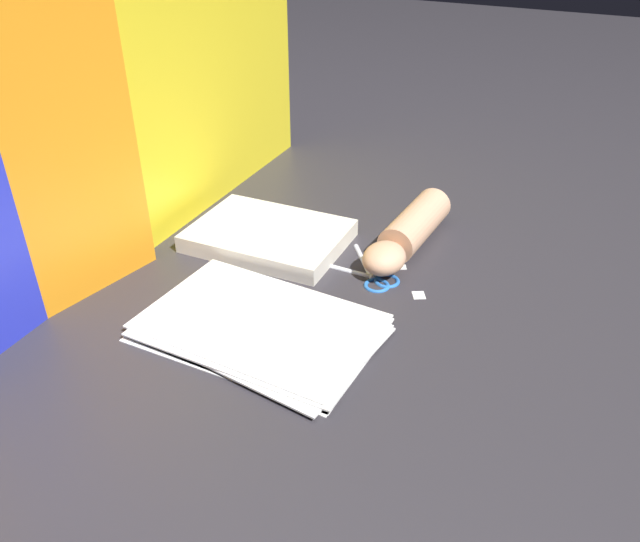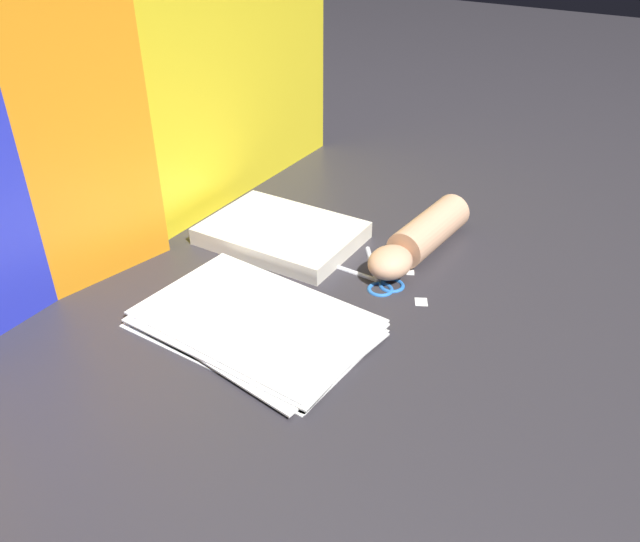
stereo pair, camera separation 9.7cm
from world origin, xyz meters
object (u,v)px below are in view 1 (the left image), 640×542
book_closed (269,236)px  hand_forearm (408,232)px  scissors (371,274)px  paper_stack (259,327)px

book_closed → hand_forearm: (0.10, -0.24, 0.02)m
scissors → book_closed: bearing=85.0°
paper_stack → scissors: paper_stack is taller
scissors → hand_forearm: (0.12, -0.02, 0.03)m
book_closed → hand_forearm: size_ratio=1.01×
paper_stack → hand_forearm: 0.36m
paper_stack → hand_forearm: (0.34, -0.11, 0.03)m
hand_forearm → scissors: bearing=170.1°
paper_stack → book_closed: (0.24, 0.13, 0.01)m
paper_stack → scissors: (0.22, -0.09, -0.00)m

